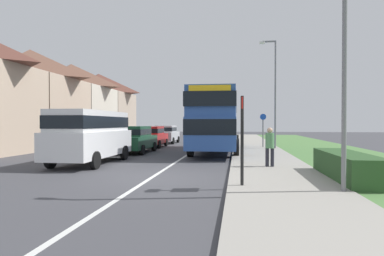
{
  "coord_description": "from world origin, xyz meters",
  "views": [
    {
      "loc": [
        2.86,
        -10.79,
        1.85
      ],
      "look_at": [
        0.63,
        5.53,
        1.6
      ],
      "focal_mm": 30.94,
      "sensor_mm": 36.0,
      "label": 1
    }
  ],
  "objects_px": {
    "parked_car_silver": "(166,134)",
    "cycle_route_sign": "(263,129)",
    "parked_van_white": "(91,133)",
    "parked_car_dark_green": "(134,138)",
    "street_lamp_near": "(340,46)",
    "bus_stop_sign": "(242,134)",
    "parked_car_red": "(151,136)",
    "double_decker_bus": "(217,118)",
    "street_lamp_mid": "(274,87)",
    "pedestrian_at_stop": "(270,145)"
  },
  "relations": [
    {
      "from": "parked_van_white",
      "to": "bus_stop_sign",
      "type": "height_order",
      "value": "bus_stop_sign"
    },
    {
      "from": "parked_car_silver",
      "to": "bus_stop_sign",
      "type": "xyz_separation_m",
      "value": [
        6.54,
        -20.2,
        0.65
      ]
    },
    {
      "from": "parked_car_dark_green",
      "to": "street_lamp_mid",
      "type": "bearing_deg",
      "value": 21.73
    },
    {
      "from": "cycle_route_sign",
      "to": "parked_car_dark_green",
      "type": "bearing_deg",
      "value": -150.4
    },
    {
      "from": "parked_car_red",
      "to": "parked_car_silver",
      "type": "bearing_deg",
      "value": 88.37
    },
    {
      "from": "parked_car_red",
      "to": "pedestrian_at_stop",
      "type": "xyz_separation_m",
      "value": [
        7.82,
        -11.16,
        0.1
      ]
    },
    {
      "from": "parked_van_white",
      "to": "pedestrian_at_stop",
      "type": "height_order",
      "value": "parked_van_white"
    },
    {
      "from": "double_decker_bus",
      "to": "street_lamp_mid",
      "type": "distance_m",
      "value": 4.97
    },
    {
      "from": "double_decker_bus",
      "to": "parked_car_dark_green",
      "type": "height_order",
      "value": "double_decker_bus"
    },
    {
      "from": "parked_car_silver",
      "to": "cycle_route_sign",
      "type": "relative_size",
      "value": 1.62
    },
    {
      "from": "parked_car_dark_green",
      "to": "street_lamp_mid",
      "type": "relative_size",
      "value": 0.58
    },
    {
      "from": "parked_car_dark_green",
      "to": "parked_car_red",
      "type": "relative_size",
      "value": 1.12
    },
    {
      "from": "parked_van_white",
      "to": "street_lamp_near",
      "type": "relative_size",
      "value": 0.85
    },
    {
      "from": "pedestrian_at_stop",
      "to": "cycle_route_sign",
      "type": "distance_m",
      "value": 11.0
    },
    {
      "from": "double_decker_bus",
      "to": "parked_car_silver",
      "type": "xyz_separation_m",
      "value": [
        -5.1,
        8.61,
        -1.25
      ]
    },
    {
      "from": "bus_stop_sign",
      "to": "cycle_route_sign",
      "type": "height_order",
      "value": "bus_stop_sign"
    },
    {
      "from": "parked_car_red",
      "to": "cycle_route_sign",
      "type": "relative_size",
      "value": 1.55
    },
    {
      "from": "parked_car_dark_green",
      "to": "bus_stop_sign",
      "type": "xyz_separation_m",
      "value": [
        6.46,
        -10.47,
        0.63
      ]
    },
    {
      "from": "double_decker_bus",
      "to": "street_lamp_near",
      "type": "bearing_deg",
      "value": -72.19
    },
    {
      "from": "parked_car_silver",
      "to": "bus_stop_sign",
      "type": "relative_size",
      "value": 1.57
    },
    {
      "from": "parked_car_silver",
      "to": "bus_stop_sign",
      "type": "height_order",
      "value": "bus_stop_sign"
    },
    {
      "from": "bus_stop_sign",
      "to": "parked_car_silver",
      "type": "bearing_deg",
      "value": 107.93
    },
    {
      "from": "parked_van_white",
      "to": "bus_stop_sign",
      "type": "distance_m",
      "value": 8.35
    },
    {
      "from": "street_lamp_mid",
      "to": "cycle_route_sign",
      "type": "bearing_deg",
      "value": 119.13
    },
    {
      "from": "cycle_route_sign",
      "to": "street_lamp_mid",
      "type": "xyz_separation_m",
      "value": [
        0.63,
        -1.13,
        2.87
      ]
    },
    {
      "from": "parked_car_silver",
      "to": "street_lamp_mid",
      "type": "distance_m",
      "value": 11.37
    },
    {
      "from": "cycle_route_sign",
      "to": "street_lamp_near",
      "type": "bearing_deg",
      "value": -87.37
    },
    {
      "from": "double_decker_bus",
      "to": "street_lamp_near",
      "type": "distance_m",
      "value": 12.74
    },
    {
      "from": "bus_stop_sign",
      "to": "street_lamp_mid",
      "type": "distance_m",
      "value": 14.44
    },
    {
      "from": "double_decker_bus",
      "to": "street_lamp_mid",
      "type": "relative_size",
      "value": 1.43
    },
    {
      "from": "cycle_route_sign",
      "to": "pedestrian_at_stop",
      "type": "bearing_deg",
      "value": -92.97
    },
    {
      "from": "parked_car_dark_green",
      "to": "cycle_route_sign",
      "type": "xyz_separation_m",
      "value": [
        8.18,
        4.65,
        0.52
      ]
    },
    {
      "from": "double_decker_bus",
      "to": "parked_car_red",
      "type": "xyz_separation_m",
      "value": [
        -5.24,
        3.71,
        -1.26
      ]
    },
    {
      "from": "cycle_route_sign",
      "to": "parked_van_white",
      "type": "bearing_deg",
      "value": -129.7
    },
    {
      "from": "pedestrian_at_stop",
      "to": "bus_stop_sign",
      "type": "bearing_deg",
      "value": -105.51
    },
    {
      "from": "parked_car_silver",
      "to": "parked_car_dark_green",
      "type": "bearing_deg",
      "value": -89.58
    },
    {
      "from": "parked_car_red",
      "to": "street_lamp_mid",
      "type": "bearing_deg",
      "value": -8.32
    },
    {
      "from": "parked_car_silver",
      "to": "street_lamp_near",
      "type": "relative_size",
      "value": 0.63
    },
    {
      "from": "parked_car_dark_green",
      "to": "parked_car_red",
      "type": "bearing_deg",
      "value": 92.49
    },
    {
      "from": "bus_stop_sign",
      "to": "street_lamp_mid",
      "type": "relative_size",
      "value": 0.35
    },
    {
      "from": "bus_stop_sign",
      "to": "parked_van_white",
      "type": "bearing_deg",
      "value": 143.49
    },
    {
      "from": "parked_car_red",
      "to": "bus_stop_sign",
      "type": "bearing_deg",
      "value": -66.43
    },
    {
      "from": "street_lamp_near",
      "to": "parked_car_dark_green",
      "type": "bearing_deg",
      "value": 129.2
    },
    {
      "from": "cycle_route_sign",
      "to": "street_lamp_mid",
      "type": "bearing_deg",
      "value": -60.87
    },
    {
      "from": "parked_car_red",
      "to": "street_lamp_near",
      "type": "bearing_deg",
      "value": -59.95
    },
    {
      "from": "parked_car_red",
      "to": "pedestrian_at_stop",
      "type": "distance_m",
      "value": 13.63
    },
    {
      "from": "parked_car_red",
      "to": "street_lamp_near",
      "type": "height_order",
      "value": "street_lamp_near"
    },
    {
      "from": "parked_van_white",
      "to": "parked_car_dark_green",
      "type": "height_order",
      "value": "parked_van_white"
    },
    {
      "from": "double_decker_bus",
      "to": "parked_car_silver",
      "type": "distance_m",
      "value": 10.09
    },
    {
      "from": "parked_van_white",
      "to": "bus_stop_sign",
      "type": "relative_size",
      "value": 2.13
    }
  ]
}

